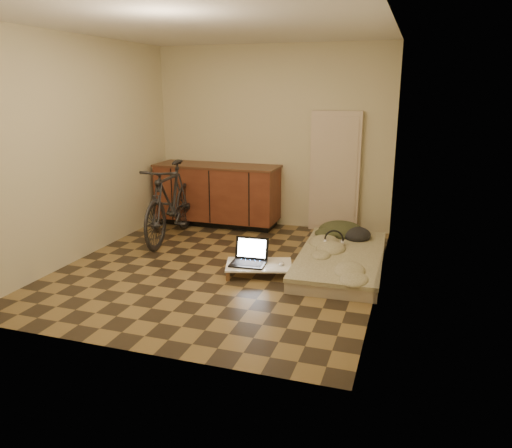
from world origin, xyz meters
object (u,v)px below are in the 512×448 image
(lap_desk, at_px, (259,265))
(laptop, at_px, (249,259))
(bicycle, at_px, (170,198))
(futon, at_px, (341,259))

(lap_desk, height_order, laptop, laptop)
(bicycle, relative_size, laptop, 4.46)
(bicycle, bearing_deg, futon, -14.80)
(futon, bearing_deg, bicycle, 169.05)
(bicycle, xyz_separation_m, laptop, (1.43, -0.91, -0.41))
(futon, distance_m, lap_desk, 0.99)
(futon, xyz_separation_m, lap_desk, (-0.83, -0.53, 0.02))
(futon, height_order, laptop, laptop)
(bicycle, height_order, laptop, bicycle)
(bicycle, relative_size, futon, 0.90)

